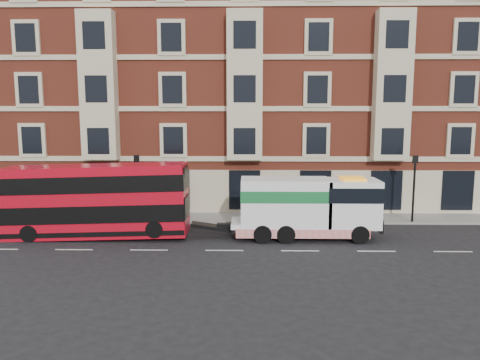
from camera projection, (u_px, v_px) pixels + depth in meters
ground at (224, 250)px, 24.68m from camera, size 120.00×120.00×0.00m
sidewalk at (230, 218)px, 32.10m from camera, size 90.00×3.00×0.15m
victorian_terrace at (239, 78)px, 38.09m from camera, size 45.00×12.00×20.40m
lamp_post_west at (137, 183)px, 30.55m from camera, size 0.35×0.15×4.35m
lamp_post_east at (414, 184)px, 30.23m from camera, size 0.35×0.15×4.35m
double_decker_bus at (96, 200)px, 26.98m from camera, size 10.47×2.40×4.24m
tow_truck at (305, 207)px, 26.83m from camera, size 8.38×2.48×3.49m
pedestrian at (41, 203)px, 32.56m from camera, size 0.71×0.56×1.70m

